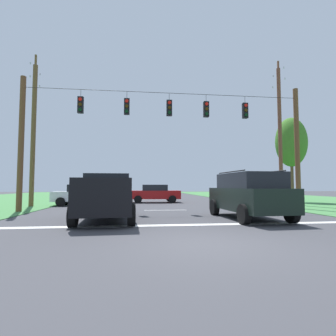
{
  "coord_description": "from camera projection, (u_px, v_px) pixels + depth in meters",
  "views": [
    {
      "loc": [
        -1.75,
        -6.62,
        1.44
      ],
      "look_at": [
        0.14,
        9.03,
        2.48
      ],
      "focal_mm": 28.78,
      "sensor_mm": 36.0,
      "label": 1
    }
  ],
  "objects": [
    {
      "name": "suv_black",
      "position": [
        248.0,
        194.0,
        11.74
      ],
      "size": [
        2.4,
        4.89,
        2.05
      ],
      "color": "black",
      "rests_on": "ground"
    },
    {
      "name": "tree_roadside_right",
      "position": [
        291.0,
        142.0,
        23.85
      ],
      "size": [
        2.67,
        2.67,
        7.48
      ],
      "color": "brown",
      "rests_on": "ground"
    },
    {
      "name": "distant_car_oncoming",
      "position": [
        155.0,
        193.0,
        23.04
      ],
      "size": [
        4.3,
        2.03,
        1.52
      ],
      "color": "maroon",
      "rests_on": "ground"
    },
    {
      "name": "lane_dash_3",
      "position": [
        148.0,
        196.0,
        39.21
      ],
      "size": [
        2.5,
        0.15,
        0.01
      ],
      "primitive_type": "cube",
      "rotation": [
        0.0,
        0.0,
        1.57
      ],
      "color": "white",
      "rests_on": "ground"
    },
    {
      "name": "utility_pole_near_left",
      "position": [
        33.0,
        131.0,
        18.75
      ],
      "size": [
        0.31,
        1.93,
        10.73
      ],
      "color": "brown",
      "rests_on": "ground"
    },
    {
      "name": "distant_car_crossing_white",
      "position": [
        84.0,
        195.0,
        19.6
      ],
      "size": [
        4.33,
        2.08,
        1.52
      ],
      "color": "silver",
      "rests_on": "ground"
    },
    {
      "name": "pickup_truck",
      "position": [
        107.0,
        197.0,
        11.37
      ],
      "size": [
        2.45,
        5.47,
        1.95
      ],
      "color": "black",
      "rests_on": "ground"
    },
    {
      "name": "lane_dash_0",
      "position": [
        165.0,
        210.0,
        15.78
      ],
      "size": [
        2.5,
        0.15,
        0.01
      ],
      "primitive_type": "cube",
      "rotation": [
        0.0,
        0.0,
        1.57
      ],
      "color": "white",
      "rests_on": "ground"
    },
    {
      "name": "lane_dash_1",
      "position": [
        156.0,
        202.0,
        23.16
      ],
      "size": [
        2.5,
        0.15,
        0.01
      ],
      "primitive_type": "cube",
      "rotation": [
        0.0,
        0.0,
        1.57
      ],
      "color": "white",
      "rests_on": "ground"
    },
    {
      "name": "utility_pole_mid_right",
      "position": [
        280.0,
        132.0,
        20.92
      ],
      "size": [
        0.29,
        1.89,
        11.29
      ],
      "color": "brown",
      "rests_on": "ground"
    },
    {
      "name": "ground_plane",
      "position": [
        206.0,
        244.0,
        6.67
      ],
      "size": [
        120.0,
        120.0,
        0.0
      ],
      "primitive_type": "plane",
      "color": "#3D3D42"
    },
    {
      "name": "lane_dash_2",
      "position": [
        152.0,
        199.0,
        28.21
      ],
      "size": [
        2.5,
        0.15,
        0.01
      ],
      "primitive_type": "cube",
      "rotation": [
        0.0,
        0.0,
        1.57
      ],
      "color": "white",
      "rests_on": "ground"
    },
    {
      "name": "stop_bar_stripe",
      "position": [
        183.0,
        225.0,
        9.84
      ],
      "size": [
        13.87,
        0.45,
        0.01
      ],
      "primitive_type": "cube",
      "color": "white",
      "rests_on": "ground"
    },
    {
      "name": "distant_car_far_parked",
      "position": [
        252.0,
        192.0,
        27.01
      ],
      "size": [
        4.37,
        2.16,
        1.52
      ],
      "color": "black",
      "rests_on": "ground"
    },
    {
      "name": "overhead_signal_span",
      "position": [
        167.0,
        137.0,
        15.93
      ],
      "size": [
        16.7,
        0.31,
        7.6
      ],
      "color": "brown",
      "rests_on": "ground"
    },
    {
      "name": "shoulder_grass_right",
      "position": [
        333.0,
        202.0,
        23.36
      ],
      "size": [
        16.0,
        80.0,
        0.03
      ],
      "primitive_type": "cube",
      "color": "#427E42",
      "rests_on": "ground"
    }
  ]
}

